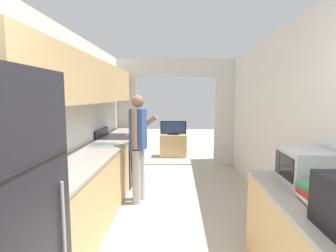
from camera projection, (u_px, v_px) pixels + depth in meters
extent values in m
cube|color=silver|center=(47.00, 130.00, 2.93)|extent=(0.06, 7.88, 2.50)
cube|color=tan|center=(91.00, 81.00, 3.86)|extent=(0.32, 4.31, 0.63)
cube|color=silver|center=(303.00, 132.00, 2.83)|extent=(0.06, 7.88, 2.50)
cube|color=silver|center=(123.00, 121.00, 6.30)|extent=(0.65, 0.06, 2.05)
cube|color=silver|center=(228.00, 122.00, 6.20)|extent=(0.65, 0.06, 2.05)
cube|color=silver|center=(175.00, 68.00, 6.11)|extent=(3.16, 0.06, 0.45)
cube|color=tan|center=(84.00, 195.00, 3.20)|extent=(0.60, 2.67, 0.85)
cube|color=gray|center=(83.00, 160.00, 3.14)|extent=(0.62, 2.68, 0.03)
cube|color=tan|center=(126.00, 151.00, 5.73)|extent=(0.60, 0.85, 0.85)
cube|color=gray|center=(125.00, 131.00, 5.69)|extent=(0.62, 0.86, 0.03)
cube|color=#9EA3A8|center=(103.00, 145.00, 4.01)|extent=(0.42, 0.44, 0.00)
cube|color=gray|center=(328.00, 211.00, 1.77)|extent=(0.62, 1.80, 0.03)
cube|color=black|center=(35.00, 164.00, 1.35)|extent=(0.01, 0.76, 0.01)
cylinder|color=#99999E|center=(64.00, 236.00, 1.66)|extent=(0.02, 0.02, 0.71)
cube|color=black|center=(118.00, 160.00, 4.91)|extent=(0.62, 0.79, 0.88)
cube|color=black|center=(134.00, 160.00, 4.90)|extent=(0.01, 0.54, 0.26)
cylinder|color=#B7B7BC|center=(135.00, 148.00, 4.88)|extent=(0.02, 0.64, 0.02)
cube|color=black|center=(101.00, 133.00, 4.87)|extent=(0.04, 0.79, 0.14)
cylinder|color=#232328|center=(122.00, 138.00, 4.68)|extent=(0.16, 0.16, 0.01)
cylinder|color=#232328|center=(125.00, 135.00, 5.03)|extent=(0.16, 0.16, 0.01)
cylinder|color=#232328|center=(108.00, 138.00, 4.69)|extent=(0.16, 0.16, 0.01)
cylinder|color=#232328|center=(113.00, 135.00, 5.04)|extent=(0.16, 0.16, 0.01)
cylinder|color=#9E9E9E|center=(137.00, 177.00, 3.96)|extent=(0.16, 0.16, 0.82)
cylinder|color=#9E9E9E|center=(141.00, 174.00, 4.12)|extent=(0.16, 0.16, 0.82)
cube|color=#335193|center=(138.00, 129.00, 3.96)|extent=(0.25, 0.25, 0.62)
cylinder|color=#8C664C|center=(134.00, 129.00, 3.82)|extent=(0.10, 0.10, 0.59)
cylinder|color=#8C664C|center=(141.00, 127.00, 4.10)|extent=(0.53, 0.19, 0.40)
sphere|color=#8C664C|center=(138.00, 101.00, 3.91)|extent=(0.19, 0.19, 0.19)
cube|color=#B7B7BC|center=(306.00, 166.00, 2.26)|extent=(0.37, 0.45, 0.30)
cube|color=black|center=(286.00, 167.00, 2.22)|extent=(0.01, 0.27, 0.20)
cube|color=#38383D|center=(278.00, 162.00, 2.42)|extent=(0.01, 0.09, 0.21)
cube|color=#2D4C99|center=(320.00, 202.00, 1.84)|extent=(0.22, 0.26, 0.02)
cube|color=white|center=(317.00, 199.00, 1.84)|extent=(0.21, 0.25, 0.03)
cube|color=red|center=(320.00, 196.00, 1.82)|extent=(0.22, 0.28, 0.03)
cube|color=#33894C|center=(320.00, 190.00, 1.84)|extent=(0.22, 0.31, 0.03)
cube|color=tan|center=(173.00, 145.00, 7.06)|extent=(0.71, 0.42, 0.60)
cube|color=black|center=(173.00, 134.00, 6.98)|extent=(0.30, 0.16, 0.02)
cube|color=black|center=(173.00, 127.00, 6.96)|extent=(0.69, 0.04, 0.34)
cube|color=navy|center=(173.00, 128.00, 6.94)|extent=(0.64, 0.01, 0.30)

